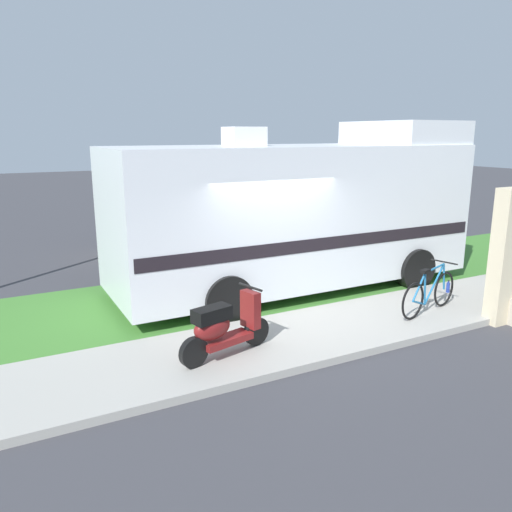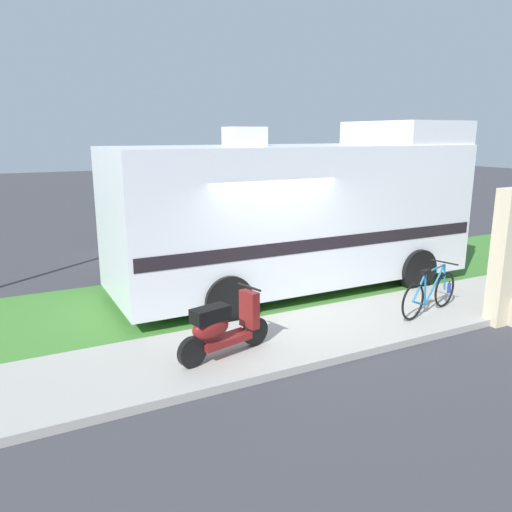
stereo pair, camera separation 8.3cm
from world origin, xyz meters
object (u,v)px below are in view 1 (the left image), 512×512
at_px(bicycle, 429,293).
at_px(motorhome_rv, 298,212).
at_px(pickup_truck_near, 192,216).
at_px(scooter, 223,327).
at_px(bottle_green, 448,287).

bearing_deg(bicycle, motorhome_rv, 112.63).
bearing_deg(pickup_truck_near, motorhome_rv, -82.74).
relative_size(scooter, bottle_green, 6.17).
distance_m(pickup_truck_near, bottle_green, 7.38).
distance_m(scooter, pickup_truck_near, 7.73).
relative_size(bicycle, pickup_truck_near, 0.31).
bearing_deg(motorhome_rv, bicycle, -67.37).
xyz_separation_m(scooter, pickup_truck_near, (2.34, 7.36, 0.39)).
distance_m(scooter, bottle_green, 5.38).
distance_m(motorhome_rv, bicycle, 3.14).
xyz_separation_m(scooter, bottle_green, (5.32, 0.65, -0.35)).
bearing_deg(pickup_truck_near, bottle_green, -65.98).
bearing_deg(bicycle, pickup_truck_near, 103.09).
bearing_deg(bottle_green, pickup_truck_near, 114.02).
xyz_separation_m(motorhome_rv, pickup_truck_near, (-0.60, 4.71, -0.72)).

